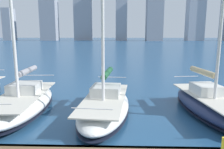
# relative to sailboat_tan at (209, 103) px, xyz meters

# --- Properties ---
(city_skyline) EXTENTS (175.34, 23.97, 48.31)m
(city_skyline) POSITION_rel_sailboat_tan_xyz_m (-13.43, -154.50, 19.22)
(city_skyline) COLOR #8E949E
(city_skyline) RESTS_ON ground
(sailboat_tan) EXTENTS (3.00, 7.12, 12.93)m
(sailboat_tan) POSITION_rel_sailboat_tan_xyz_m (0.00, 0.00, 0.00)
(sailboat_tan) COLOR navy
(sailboat_tan) RESTS_ON ground
(sailboat_forest) EXTENTS (3.22, 7.36, 12.83)m
(sailboat_forest) POSITION_rel_sailboat_tan_xyz_m (5.68, 0.23, -0.05)
(sailboat_forest) COLOR white
(sailboat_forest) RESTS_ON ground
(sailboat_grey) EXTENTS (3.05, 7.32, 11.98)m
(sailboat_grey) POSITION_rel_sailboat_tan_xyz_m (10.38, -0.13, -0.05)
(sailboat_grey) COLOR white
(sailboat_grey) RESTS_ON ground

